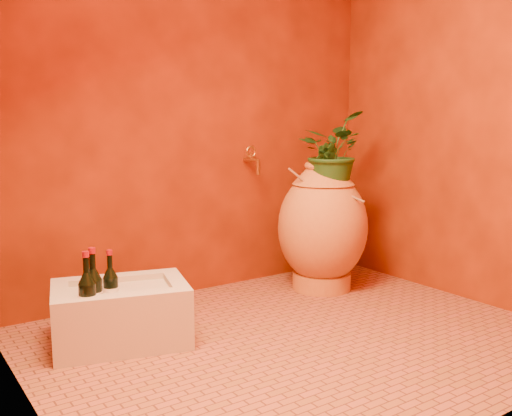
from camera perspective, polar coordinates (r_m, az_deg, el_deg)
floor at (r=2.91m, az=4.21°, el=-12.93°), size 2.50×2.50×0.00m
wall_back at (r=3.54m, az=-5.90°, el=11.65°), size 2.50×0.02×2.50m
wall_left at (r=2.15m, az=-23.10°, el=12.66°), size 0.02×2.00×2.50m
wall_right at (r=3.62m, az=20.45°, el=11.08°), size 0.02×2.00×2.50m
amphora at (r=3.63m, az=6.67°, el=-1.85°), size 0.62×0.62×0.81m
stone_basin at (r=2.89m, az=-13.36°, el=-10.35°), size 0.72×0.59×0.29m
wine_bottle_a at (r=2.84m, az=-14.31°, el=-7.96°), size 0.07×0.07×0.30m
wine_bottle_b at (r=2.71m, az=-16.48°, el=-8.65°), size 0.08×0.08×0.34m
wine_bottle_c at (r=2.74m, az=-15.90°, el=-8.34°), size 0.08×0.08×0.34m
wall_tap at (r=3.64m, az=-0.37°, el=4.94°), size 0.08×0.16×0.18m
plant_main at (r=3.57m, az=7.39°, el=5.64°), size 0.58×0.59×0.49m
plant_side at (r=3.54m, az=6.58°, el=3.81°), size 0.24×0.24×0.34m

